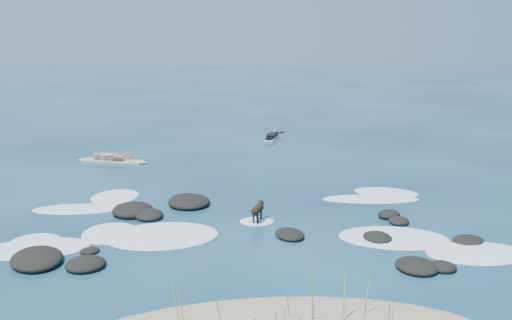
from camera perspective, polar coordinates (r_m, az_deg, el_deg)
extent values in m
plane|color=#0A2642|center=(18.89, -0.68, -5.46)|extent=(160.00, 160.00, 0.00)
cylinder|color=#82A24E|center=(11.72, 5.64, -13.92)|extent=(0.09, 0.24, 1.17)
cylinder|color=#82A24E|center=(11.92, -8.03, -14.04)|extent=(0.16, 0.09, 0.97)
cylinder|color=#82A24E|center=(11.74, 10.79, -15.00)|extent=(0.05, 0.10, 0.84)
cylinder|color=#82A24E|center=(11.91, 8.73, -14.16)|extent=(0.10, 0.20, 0.94)
cylinder|color=#82A24E|center=(11.86, -7.43, -14.69)|extent=(0.15, 0.05, 0.79)
cylinder|color=#82A24E|center=(11.94, 3.25, -14.62)|extent=(0.09, 0.12, 0.70)
cylinder|color=#82A24E|center=(12.33, 11.02, -13.42)|extent=(0.11, 0.08, 0.89)
cylinder|color=#82A24E|center=(12.01, 8.94, -13.49)|extent=(0.05, 0.08, 1.12)
ellipsoid|color=black|center=(16.23, -21.07, -9.21)|extent=(1.85, 2.07, 0.40)
ellipsoid|color=black|center=(17.60, 20.44, -7.55)|extent=(1.17, 1.08, 0.24)
ellipsoid|color=black|center=(19.33, -12.23, -4.95)|extent=(1.50, 1.51, 0.48)
ellipsoid|color=black|center=(15.35, 15.76, -10.19)|extent=(1.37, 1.42, 0.32)
ellipsoid|color=black|center=(18.89, -10.66, -5.43)|extent=(1.15, 1.27, 0.33)
ellipsoid|color=black|center=(16.48, -16.29, -8.71)|extent=(0.70, 0.68, 0.17)
ellipsoid|color=black|center=(15.54, -16.69, -9.95)|extent=(1.29, 1.28, 0.32)
ellipsoid|color=black|center=(19.08, 13.17, -5.36)|extent=(0.98, 0.92, 0.33)
ellipsoid|color=black|center=(20.00, -6.95, -4.15)|extent=(1.34, 1.62, 0.45)
ellipsoid|color=black|center=(15.52, 18.13, -10.14)|extent=(0.87, 0.84, 0.27)
ellipsoid|color=black|center=(17.05, 12.04, -7.60)|extent=(1.01, 1.09, 0.29)
ellipsoid|color=black|center=(18.61, 14.09, -5.95)|extent=(0.76, 0.82, 0.26)
ellipsoid|color=black|center=(20.00, -6.70, -4.18)|extent=(1.55, 1.68, 0.40)
ellipsoid|color=black|center=(16.96, 3.39, -7.44)|extent=(1.10, 1.25, 0.28)
ellipsoid|color=white|center=(17.32, 13.61, -7.57)|extent=(3.58, 2.59, 0.12)
ellipsoid|color=white|center=(17.76, -14.41, -7.10)|extent=(1.82, 2.06, 0.12)
ellipsoid|color=white|center=(17.66, -21.27, -7.72)|extent=(1.83, 1.88, 0.12)
ellipsoid|color=white|center=(20.32, -17.38, -4.70)|extent=(3.06, 1.21, 0.12)
ellipsoid|color=white|center=(20.89, 11.42, -3.86)|extent=(3.61, 1.42, 0.12)
ellipsoid|color=white|center=(17.21, -21.15, -8.26)|extent=(3.15, 1.99, 0.12)
ellipsoid|color=white|center=(21.38, -13.91, -3.60)|extent=(2.19, 2.39, 0.12)
ellipsoid|color=white|center=(17.23, -9.35, -7.48)|extent=(3.53, 2.63, 0.12)
ellipsoid|color=white|center=(21.83, 12.88, -3.19)|extent=(2.68, 2.06, 0.12)
ellipsoid|color=white|center=(16.88, 21.17, -8.68)|extent=(2.86, 1.82, 0.12)
ellipsoid|color=white|center=(18.19, 0.10, -6.17)|extent=(1.10, 0.90, 0.12)
cube|color=beige|center=(26.86, -14.17, -0.10)|extent=(2.87, 1.33, 0.09)
ellipsoid|color=beige|center=(26.30, -11.38, -0.23)|extent=(0.63, 0.46, 0.10)
ellipsoid|color=beige|center=(27.48, -16.84, 0.02)|extent=(0.63, 0.46, 0.10)
imported|color=#AE775B|center=(26.66, -14.29, 1.91)|extent=(0.60, 0.76, 1.83)
cube|color=silver|center=(31.57, 1.62, 2.24)|extent=(1.12, 2.08, 0.07)
ellipsoid|color=silver|center=(32.55, 2.02, 2.57)|extent=(0.38, 0.50, 0.08)
cube|color=black|center=(31.55, 1.62, 2.49)|extent=(0.77, 1.31, 0.20)
sphere|color=tan|center=(32.22, 1.91, 2.91)|extent=(0.27, 0.27, 0.21)
cylinder|color=black|center=(32.43, 1.51, 2.77)|extent=(0.52, 0.12, 0.23)
cylinder|color=black|center=(32.32, 2.41, 2.72)|extent=(0.44, 0.41, 0.23)
cube|color=black|center=(30.89, 1.34, 2.19)|extent=(0.47, 0.59, 0.13)
cylinder|color=black|center=(17.96, 0.13, -4.95)|extent=(0.44, 0.59, 0.26)
sphere|color=black|center=(18.17, 0.35, -4.72)|extent=(0.35, 0.35, 0.27)
sphere|color=black|center=(17.74, -0.10, -5.18)|extent=(0.32, 0.32, 0.24)
sphere|color=black|center=(18.29, 0.50, -4.31)|extent=(0.25, 0.25, 0.19)
cone|color=black|center=(18.39, 0.60, -4.25)|extent=(0.14, 0.15, 0.10)
cone|color=black|center=(18.27, 0.34, -4.07)|extent=(0.11, 0.09, 0.09)
cone|color=black|center=(18.24, 0.64, -4.10)|extent=(0.11, 0.09, 0.09)
cylinder|color=black|center=(18.23, 0.09, -5.58)|extent=(0.08, 0.08, 0.35)
cylinder|color=black|center=(18.19, 0.51, -5.62)|extent=(0.08, 0.08, 0.35)
cylinder|color=black|center=(17.90, -0.25, -5.94)|extent=(0.08, 0.08, 0.35)
cylinder|color=black|center=(17.86, 0.17, -5.99)|extent=(0.08, 0.08, 0.35)
cylinder|color=black|center=(17.62, -0.21, -5.15)|extent=(0.14, 0.25, 0.15)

